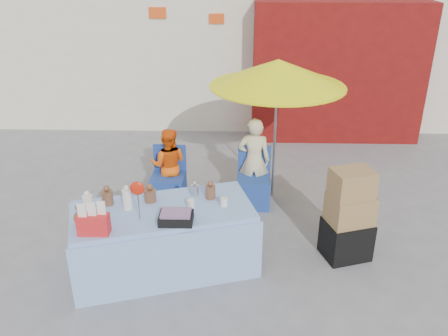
{
  "coord_description": "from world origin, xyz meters",
  "views": [
    {
      "loc": [
        0.3,
        -4.68,
        3.49
      ],
      "look_at": [
        0.15,
        0.6,
        1.0
      ],
      "focal_mm": 38.0,
      "sensor_mm": 36.0,
      "label": 1
    }
  ],
  "objects_px": {
    "umbrella": "(278,74)",
    "box_stack": "(349,218)",
    "chair_right": "(253,188)",
    "vendor_beige": "(254,160)",
    "chair_left": "(169,187)",
    "market_table": "(163,238)",
    "vendor_orange": "(169,165)"
  },
  "relations": [
    {
      "from": "umbrella",
      "to": "box_stack",
      "type": "xyz_separation_m",
      "value": [
        0.79,
        -1.55,
        -1.35
      ]
    },
    {
      "from": "chair_right",
      "to": "vendor_beige",
      "type": "xyz_separation_m",
      "value": [
        -0.0,
        0.13,
        0.39
      ]
    },
    {
      "from": "chair_left",
      "to": "chair_right",
      "type": "height_order",
      "value": "same"
    },
    {
      "from": "chair_right",
      "to": "chair_left",
      "type": "bearing_deg",
      "value": -177.39
    },
    {
      "from": "umbrella",
      "to": "chair_left",
      "type": "bearing_deg",
      "value": -169.6
    },
    {
      "from": "market_table",
      "to": "box_stack",
      "type": "bearing_deg",
      "value": -8.79
    },
    {
      "from": "chair_left",
      "to": "vendor_beige",
      "type": "height_order",
      "value": "vendor_beige"
    },
    {
      "from": "chair_left",
      "to": "umbrella",
      "type": "distance_m",
      "value": 2.27
    },
    {
      "from": "box_stack",
      "to": "vendor_beige",
      "type": "bearing_deg",
      "value": 127.88
    },
    {
      "from": "chair_left",
      "to": "box_stack",
      "type": "distance_m",
      "value": 2.68
    },
    {
      "from": "chair_left",
      "to": "chair_right",
      "type": "xyz_separation_m",
      "value": [
        1.25,
        0.0,
        0.0
      ]
    },
    {
      "from": "vendor_orange",
      "to": "vendor_beige",
      "type": "distance_m",
      "value": 1.25
    },
    {
      "from": "market_table",
      "to": "umbrella",
      "type": "bearing_deg",
      "value": 36.54
    },
    {
      "from": "market_table",
      "to": "chair_left",
      "type": "bearing_deg",
      "value": 79.33
    },
    {
      "from": "vendor_orange",
      "to": "box_stack",
      "type": "bearing_deg",
      "value": 151.69
    },
    {
      "from": "market_table",
      "to": "umbrella",
      "type": "relative_size",
      "value": 1.08
    },
    {
      "from": "market_table",
      "to": "chair_left",
      "type": "relative_size",
      "value": 2.66
    },
    {
      "from": "chair_right",
      "to": "vendor_beige",
      "type": "relative_size",
      "value": 0.66
    },
    {
      "from": "market_table",
      "to": "umbrella",
      "type": "distance_m",
      "value": 2.75
    },
    {
      "from": "chair_left",
      "to": "chair_right",
      "type": "relative_size",
      "value": 1.0
    },
    {
      "from": "market_table",
      "to": "umbrella",
      "type": "height_order",
      "value": "umbrella"
    },
    {
      "from": "market_table",
      "to": "box_stack",
      "type": "distance_m",
      "value": 2.21
    },
    {
      "from": "vendor_beige",
      "to": "umbrella",
      "type": "bearing_deg",
      "value": -150.82
    },
    {
      "from": "vendor_orange",
      "to": "vendor_beige",
      "type": "height_order",
      "value": "vendor_beige"
    },
    {
      "from": "chair_right",
      "to": "vendor_orange",
      "type": "xyz_separation_m",
      "value": [
        -1.25,
        0.13,
        0.3
      ]
    },
    {
      "from": "vendor_orange",
      "to": "vendor_beige",
      "type": "bearing_deg",
      "value": -177.39
    },
    {
      "from": "box_stack",
      "to": "chair_right",
      "type": "bearing_deg",
      "value": 130.69
    },
    {
      "from": "chair_left",
      "to": "vendor_orange",
      "type": "xyz_separation_m",
      "value": [
        -0.0,
        0.13,
        0.3
      ]
    },
    {
      "from": "chair_left",
      "to": "vendor_beige",
      "type": "relative_size",
      "value": 0.66
    },
    {
      "from": "chair_right",
      "to": "umbrella",
      "type": "xyz_separation_m",
      "value": [
        0.3,
        0.28,
        1.64
      ]
    },
    {
      "from": "chair_left",
      "to": "vendor_orange",
      "type": "distance_m",
      "value": 0.33
    },
    {
      "from": "vendor_orange",
      "to": "umbrella",
      "type": "height_order",
      "value": "umbrella"
    }
  ]
}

